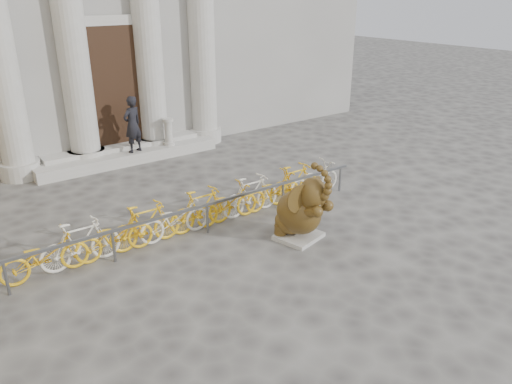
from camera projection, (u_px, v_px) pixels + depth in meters
ground at (329, 289)px, 9.40m from camera, size 80.00×80.00×0.00m
entrance_steps at (128, 155)px, 16.32m from camera, size 6.00×1.20×0.36m
elephant_statue at (301, 211)px, 11.05m from camera, size 1.22×1.47×1.88m
bike_rack at (202, 209)px, 11.59m from camera, size 8.98×0.53×1.00m
pedestrian at (133, 124)px, 15.75m from camera, size 0.76×0.63×1.80m
balustrade_post at (169, 133)px, 16.63m from camera, size 0.37×0.37×0.90m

